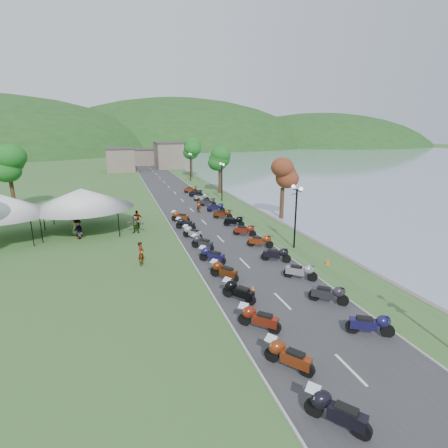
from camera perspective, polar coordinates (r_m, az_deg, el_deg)
road at (r=47.51m, az=-6.84°, el=3.85°), size 7.00×120.00×0.02m
hills_backdrop at (r=206.23m, az=-15.26°, el=12.08°), size 360.00×120.00×76.00m
far_building at (r=91.32m, az=-13.46°, el=10.52°), size 18.00×16.00×5.00m
moto_row_left at (r=19.72m, az=2.64°, el=-11.00°), size 2.60×38.32×1.10m
moto_row_right at (r=34.15m, az=1.50°, el=0.42°), size 2.60×41.58×1.10m
vendor_tent_main at (r=35.24m, az=-22.05°, el=2.19°), size 6.21×6.21×4.00m
vendor_tent_side at (r=35.09m, az=-32.25°, el=0.88°), size 5.06×5.06×4.00m
tree_lakeside at (r=37.50m, az=9.57°, el=6.51°), size 2.69×2.69×7.46m
pedestrian_a at (r=25.48m, az=-13.24°, el=-6.52°), size 0.64×0.74×1.70m
pedestrian_b at (r=33.80m, az=-22.58°, el=-1.90°), size 0.87×0.67×1.58m
pedestrian_c at (r=33.06m, az=-22.55°, el=-2.26°), size 1.07×1.20×1.77m
traffic_cone_near at (r=20.77m, az=4.71°, el=-10.56°), size 0.31×0.31×0.49m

